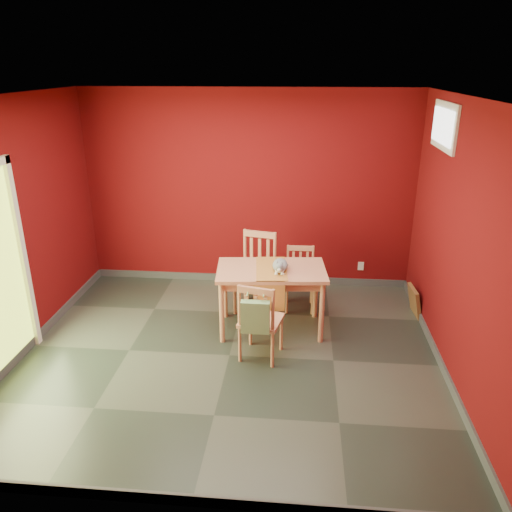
# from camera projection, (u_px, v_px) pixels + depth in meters

# --- Properties ---
(ground) EXTENTS (4.50, 4.50, 0.00)m
(ground) POSITION_uv_depth(u_px,v_px,m) (230.00, 355.00, 5.45)
(ground) COLOR #2D342D
(ground) RESTS_ON ground
(room_shell) EXTENTS (4.50, 4.50, 4.50)m
(room_shell) POSITION_uv_depth(u_px,v_px,m) (229.00, 351.00, 5.43)
(room_shell) COLOR #5B090B
(room_shell) RESTS_ON ground
(window) EXTENTS (0.05, 0.90, 0.50)m
(window) POSITION_uv_depth(u_px,v_px,m) (444.00, 126.00, 5.34)
(window) COLOR white
(window) RESTS_ON room_shell
(outlet_plate) EXTENTS (0.08, 0.02, 0.12)m
(outlet_plate) POSITION_uv_depth(u_px,v_px,m) (361.00, 266.00, 7.05)
(outlet_plate) COLOR silver
(outlet_plate) RESTS_ON room_shell
(dining_table) EXTENTS (1.31, 0.84, 0.78)m
(dining_table) POSITION_uv_depth(u_px,v_px,m) (271.00, 277.00, 5.75)
(dining_table) COLOR tan
(dining_table) RESTS_ON ground
(table_runner) EXTENTS (0.41, 0.75, 0.37)m
(table_runner) POSITION_uv_depth(u_px,v_px,m) (271.00, 277.00, 5.62)
(table_runner) COLOR #B8722F
(table_runner) RESTS_ON dining_table
(chair_far_left) EXTENTS (0.56, 0.56, 1.00)m
(chair_far_left) POSITION_uv_depth(u_px,v_px,m) (256.00, 271.00, 6.33)
(chair_far_left) COLOR tan
(chair_far_left) RESTS_ON ground
(chair_far_right) EXTENTS (0.38, 0.38, 0.81)m
(chair_far_right) POSITION_uv_depth(u_px,v_px,m) (300.00, 278.00, 6.39)
(chair_far_right) COLOR tan
(chair_far_right) RESTS_ON ground
(chair_near) EXTENTS (0.50, 0.50, 0.89)m
(chair_near) POSITION_uv_depth(u_px,v_px,m) (260.00, 320.00, 5.25)
(chair_near) COLOR tan
(chair_near) RESTS_ON ground
(tote_bag) EXTENTS (0.29, 0.18, 0.41)m
(tote_bag) POSITION_uv_depth(u_px,v_px,m) (255.00, 317.00, 5.00)
(tote_bag) COLOR #76A369
(tote_bag) RESTS_ON chair_near
(cat) EXTENTS (0.22, 0.37, 0.18)m
(cat) POSITION_uv_depth(u_px,v_px,m) (280.00, 263.00, 5.64)
(cat) COLOR slate
(cat) RESTS_ON table_runner
(picture_frame) EXTENTS (0.15, 0.37, 0.37)m
(picture_frame) POSITION_uv_depth(u_px,v_px,m) (414.00, 301.00, 6.27)
(picture_frame) COLOR brown
(picture_frame) RESTS_ON ground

